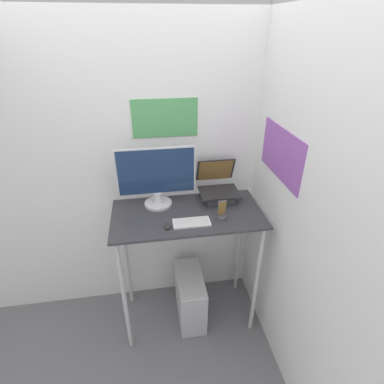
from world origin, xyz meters
name	(u,v)px	position (x,y,z in m)	size (l,w,h in m)	color
ground_plane	(193,340)	(0.00, 0.00, 0.00)	(12.00, 12.00, 0.00)	slate
wall_back	(181,171)	(0.00, 0.66, 1.30)	(6.00, 0.06, 2.60)	silver
wall_side_right	(289,206)	(0.66, 0.00, 1.30)	(0.06, 6.00, 2.60)	silver
desk	(188,231)	(0.00, 0.29, 0.95)	(1.15, 0.57, 1.12)	#333338
laptop	(218,190)	(0.28, 0.47, 1.20)	(0.31, 0.33, 0.30)	#4C4C51
monitor	(157,179)	(-0.21, 0.45, 1.35)	(0.60, 0.22, 0.48)	silver
keyboard	(192,222)	(0.01, 0.15, 1.13)	(0.27, 0.12, 0.02)	white
mouse	(167,226)	(-0.17, 0.12, 1.14)	(0.04, 0.07, 0.03)	#262626
cell_phone	(222,213)	(0.24, 0.17, 1.17)	(0.06, 0.06, 0.16)	#4C4C51
computer_tower	(190,297)	(0.02, 0.27, 0.23)	(0.22, 0.49, 0.47)	silver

